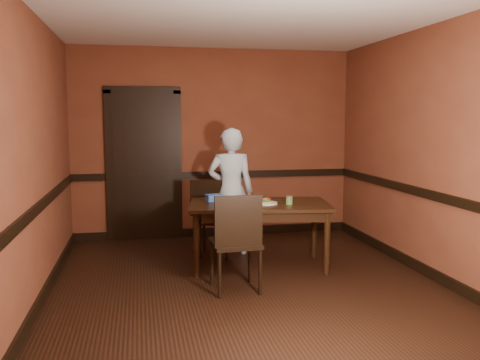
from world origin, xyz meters
name	(u,v)px	position (x,y,z in m)	size (l,w,h in m)	color
floor	(247,284)	(0.00, 0.00, 0.00)	(4.00, 4.50, 0.01)	black
ceiling	(247,17)	(0.00, 0.00, 2.70)	(4.00, 4.50, 0.01)	silver
wall_back	(214,144)	(0.00, 2.25, 1.35)	(4.00, 0.02, 2.70)	brown
wall_front	(328,182)	(0.00, -2.25, 1.35)	(4.00, 0.02, 2.70)	brown
wall_left	(37,158)	(-2.00, 0.00, 1.35)	(0.02, 4.50, 2.70)	brown
wall_right	(427,152)	(2.00, 0.00, 1.35)	(0.02, 4.50, 2.70)	brown
dado_back	(214,175)	(0.00, 2.23, 0.90)	(4.00, 0.03, 0.10)	black
dado_left	(41,205)	(-1.99, 0.00, 0.90)	(0.03, 4.50, 0.10)	black
dado_right	(424,193)	(1.99, 0.00, 0.90)	(0.03, 4.50, 0.10)	black
baseboard_back	(215,232)	(0.00, 2.23, 0.06)	(4.00, 0.03, 0.12)	black
baseboard_left	(45,291)	(-1.99, 0.00, 0.06)	(0.03, 4.50, 0.12)	black
baseboard_right	(420,267)	(1.99, 0.00, 0.06)	(0.03, 4.50, 0.12)	black
door	(144,163)	(-1.00, 2.22, 1.09)	(1.05, 0.07, 2.20)	black
dining_table	(259,235)	(0.28, 0.61, 0.37)	(1.59, 0.89, 0.74)	black
chair_far	(215,219)	(-0.16, 1.15, 0.47)	(0.44, 0.44, 0.94)	black
chair_near	(235,241)	(-0.15, -0.15, 0.50)	(0.46, 0.46, 0.99)	black
person	(231,191)	(0.06, 1.25, 0.80)	(0.58, 0.38, 1.60)	silver
sandwich_plate	(266,202)	(0.34, 0.55, 0.76)	(0.26, 0.26, 0.07)	silver
sauce_jar	(289,200)	(0.59, 0.46, 0.79)	(0.08, 0.08, 0.10)	#5A8D41
cheese_saucer	(230,202)	(-0.07, 0.60, 0.77)	(0.18, 0.18, 0.05)	silver
food_tub	(214,198)	(-0.21, 0.85, 0.79)	(0.22, 0.17, 0.08)	#366BC4
wrapped_veg	(224,205)	(-0.18, 0.36, 0.78)	(0.06, 0.06, 0.22)	#143D12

